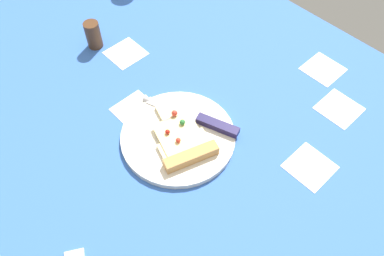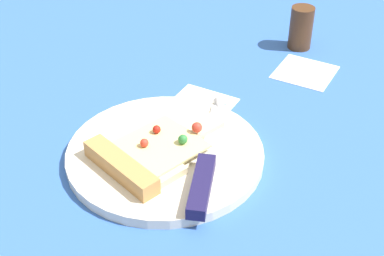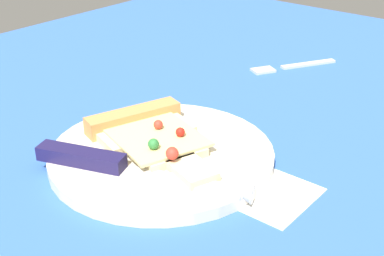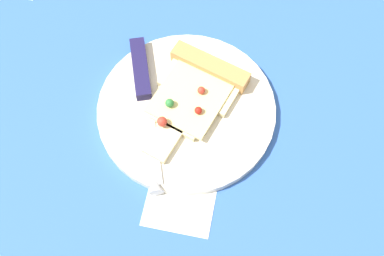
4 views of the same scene
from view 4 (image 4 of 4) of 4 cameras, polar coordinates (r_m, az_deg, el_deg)
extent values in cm
cube|color=#3360B7|center=(62.76, 5.70, -6.58)|extent=(133.90, 133.90, 3.00)
cube|color=white|center=(60.15, -1.44, -9.07)|extent=(9.00, 9.00, 0.20)
cylinder|color=silver|center=(64.44, -0.71, 2.40)|extent=(25.55, 25.55, 1.37)
cube|color=beige|center=(65.15, 1.04, 5.59)|extent=(12.33, 9.14, 1.00)
cube|color=beige|center=(62.80, -1.41, 1.86)|extent=(8.59, 7.57, 1.00)
cube|color=beige|center=(61.02, -3.77, -1.77)|extent=(5.05, 6.07, 1.00)
cube|color=#EDD88C|center=(63.25, -0.28, 3.88)|extent=(11.87, 12.38, 0.30)
cube|color=tan|center=(66.08, 2.32, 7.79)|extent=(12.21, 6.23, 2.20)
sphere|color=red|center=(63.07, 1.19, 4.83)|extent=(1.10, 1.10, 1.10)
sphere|color=red|center=(60.66, -3.84, 0.82)|extent=(1.40, 1.40, 1.40)
sphere|color=#2D7A38|center=(62.03, -2.88, 3.19)|extent=(1.24, 1.24, 1.24)
sphere|color=#B21E14|center=(61.50, 0.81, 2.26)|extent=(1.08, 1.08, 1.08)
cube|color=silver|center=(61.40, -5.34, -2.05)|extent=(6.03, 11.95, 0.30)
cone|color=silver|center=(59.19, -4.67, -7.31)|extent=(2.57, 2.57, 2.00)
cube|color=#1E1947|center=(66.68, -6.57, 7.56)|extent=(5.52, 10.14, 1.60)
camera|label=1|loc=(0.75, 70.76, 56.92)|focal=36.78mm
camera|label=2|loc=(0.86, -24.35, 53.30)|focal=51.52mm
camera|label=3|loc=(0.53, -61.05, -10.27)|focal=49.63mm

